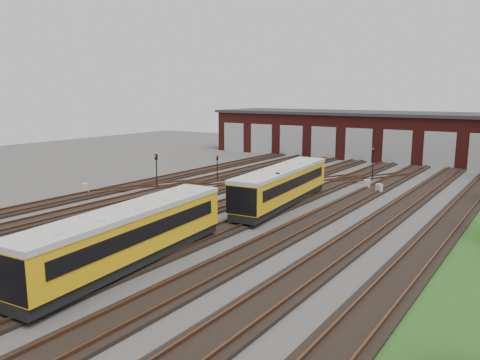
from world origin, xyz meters
The scene contains 13 objects.
ground centered at (0.00, 0.00, 0.00)m, with size 120.00×120.00×0.00m, color #494643.
track_network centered at (-0.17, 0.59, 0.11)m, with size 30.40×70.00×0.33m.
maintenance_shed centered at (-0.01, 39.97, 3.20)m, with size 51.00×12.50×6.35m.
metro_train centered at (2.00, -9.78, 1.78)m, with size 3.85×45.84×2.82m.
signal_mast_0 centered at (-10.73, 5.36, 2.16)m, with size 0.27×0.26×3.39m.
signal_mast_1 centered at (-8.59, 11.82, 1.74)m, with size 0.26×0.25×2.70m.
signal_mast_2 centered at (4.08, 21.71, 2.20)m, with size 0.31×0.30×3.44m.
signal_mast_3 centered at (3.12, 3.53, 2.08)m, with size 0.32×0.31×3.23m.
relay_cabinet_0 centered at (-15.00, 0.64, 0.48)m, with size 0.57×0.48×0.95m, color #B9BCBF.
relay_cabinet_1 centered at (-3.55, 25.74, 0.52)m, with size 0.62×0.52×1.03m, color #B9BCBF.
relay_cabinet_2 centered at (1.34, 5.05, 0.49)m, with size 0.58×0.49×0.97m, color #B9BCBF.
relay_cabinet_3 centered at (6.70, 15.78, 0.43)m, with size 0.51×0.43×0.85m, color #B9BCBF.
relay_cabinet_4 centered at (5.19, 16.96, 0.45)m, with size 0.54×0.45×0.91m, color #B9BCBF.
Camera 1 is at (19.53, -25.48, 8.84)m, focal length 35.00 mm.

